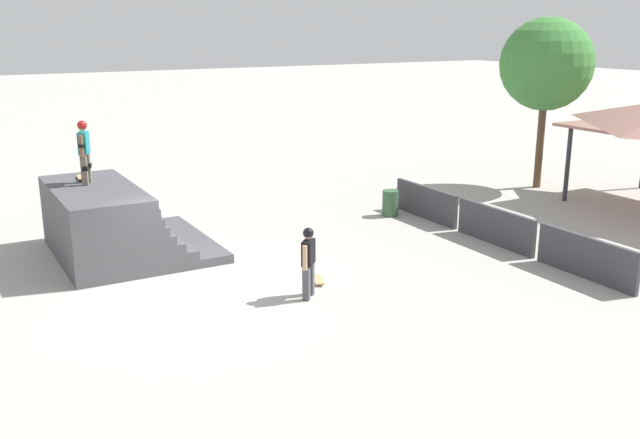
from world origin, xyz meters
The scene contains 9 objects.
ground_plane centered at (0.00, 0.00, 0.00)m, with size 160.00×160.00×0.00m, color #ADA8A0.
quarter_pipe_ramp centered at (-3.33, -1.00, 0.86)m, with size 4.47×4.02×1.94m.
skater_on_deck centered at (-3.89, -1.40, 2.91)m, with size 0.72×0.45×1.70m.
skateboard_on_deck centered at (-4.51, -1.41, 1.99)m, with size 0.78×0.29×0.09m.
bystander_walking centered at (1.98, 2.18, 0.98)m, with size 0.54×0.54×1.67m.
skateboard_on_ground centered at (1.23, 2.85, 0.06)m, with size 0.78×0.47×0.09m.
barrier_fence centered at (0.99, 8.77, 0.53)m, with size 9.42×0.12×1.05m.
tree_far_back centered at (-3.75, 15.34, 4.63)m, with size 3.41×3.41×6.35m.
trash_bin centered at (-3.04, 7.97, 0.42)m, with size 0.52×0.52×0.85m, color #385B3D.
Camera 1 is at (15.47, -5.16, 6.10)m, focal length 40.00 mm.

